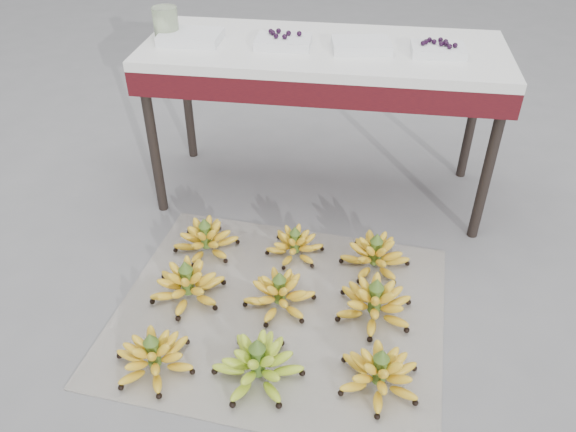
# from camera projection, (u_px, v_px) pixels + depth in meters

# --- Properties ---
(ground) EXTENTS (60.00, 60.00, 0.00)m
(ground) POSITION_uv_depth(u_px,v_px,m) (289.00, 324.00, 2.15)
(ground) COLOR slate
(ground) RESTS_ON ground
(newspaper_mat) EXTENTS (1.34, 1.16, 0.01)m
(newspaper_mat) POSITION_uv_depth(u_px,v_px,m) (280.00, 311.00, 2.20)
(newspaper_mat) COLOR beige
(newspaper_mat) RESTS_ON ground
(bunch_front_left) EXTENTS (0.37, 0.37, 0.17)m
(bunch_front_left) POSITION_uv_depth(u_px,v_px,m) (154.00, 356.00, 1.94)
(bunch_front_left) COLOR yellow
(bunch_front_left) RESTS_ON newspaper_mat
(bunch_front_center) EXTENTS (0.33, 0.33, 0.19)m
(bunch_front_center) POSITION_uv_depth(u_px,v_px,m) (258.00, 364.00, 1.90)
(bunch_front_center) COLOR #72AC1E
(bunch_front_center) RESTS_ON newspaper_mat
(bunch_front_right) EXTENTS (0.38, 0.38, 0.18)m
(bunch_front_right) POSITION_uv_depth(u_px,v_px,m) (379.00, 373.00, 1.88)
(bunch_front_right) COLOR yellow
(bunch_front_right) RESTS_ON newspaper_mat
(bunch_mid_left) EXTENTS (0.37, 0.37, 0.18)m
(bunch_mid_left) POSITION_uv_depth(u_px,v_px,m) (188.00, 284.00, 2.23)
(bunch_mid_left) COLOR yellow
(bunch_mid_left) RESTS_ON newspaper_mat
(bunch_mid_center) EXTENTS (0.33, 0.33, 0.17)m
(bunch_mid_center) POSITION_uv_depth(u_px,v_px,m) (280.00, 294.00, 2.19)
(bunch_mid_center) COLOR yellow
(bunch_mid_center) RESTS_ON newspaper_mat
(bunch_mid_right) EXTENTS (0.34, 0.34, 0.19)m
(bunch_mid_right) POSITION_uv_depth(u_px,v_px,m) (375.00, 303.00, 2.14)
(bunch_mid_right) COLOR yellow
(bunch_mid_right) RESTS_ON newspaper_mat
(bunch_back_left) EXTENTS (0.33, 0.33, 0.17)m
(bunch_back_left) POSITION_uv_depth(u_px,v_px,m) (206.00, 239.00, 2.46)
(bunch_back_left) COLOR yellow
(bunch_back_left) RESTS_ON newspaper_mat
(bunch_back_center) EXTENTS (0.29, 0.29, 0.15)m
(bunch_back_center) POSITION_uv_depth(u_px,v_px,m) (295.00, 245.00, 2.44)
(bunch_back_center) COLOR yellow
(bunch_back_center) RESTS_ON newspaper_mat
(bunch_back_right) EXTENTS (0.38, 0.38, 0.18)m
(bunch_back_right) POSITION_uv_depth(u_px,v_px,m) (375.00, 255.00, 2.37)
(bunch_back_right) COLOR yellow
(bunch_back_right) RESTS_ON newspaper_mat
(vendor_table) EXTENTS (1.58, 0.63, 0.76)m
(vendor_table) POSITION_uv_depth(u_px,v_px,m) (323.00, 65.00, 2.49)
(vendor_table) COLOR black
(vendor_table) RESTS_ON ground
(tray_far_left) EXTENTS (0.27, 0.19, 0.04)m
(tray_far_left) POSITION_uv_depth(u_px,v_px,m) (191.00, 37.00, 2.47)
(tray_far_left) COLOR silver
(tray_far_left) RESTS_ON vendor_table
(tray_left) EXTENTS (0.24, 0.17, 0.06)m
(tray_left) POSITION_uv_depth(u_px,v_px,m) (283.00, 41.00, 2.42)
(tray_left) COLOR silver
(tray_left) RESTS_ON vendor_table
(tray_right) EXTENTS (0.27, 0.21, 0.04)m
(tray_right) POSITION_uv_depth(u_px,v_px,m) (361.00, 45.00, 2.38)
(tray_right) COLOR silver
(tray_right) RESTS_ON vendor_table
(tray_far_right) EXTENTS (0.23, 0.17, 0.06)m
(tray_far_right) POSITION_uv_depth(u_px,v_px,m) (438.00, 49.00, 2.34)
(tray_far_right) COLOR silver
(tray_far_right) RESTS_ON vendor_table
(glass_jar) EXTENTS (0.14, 0.14, 0.14)m
(glass_jar) POSITION_uv_depth(u_px,v_px,m) (166.00, 23.00, 2.47)
(glass_jar) COLOR beige
(glass_jar) RESTS_ON vendor_table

